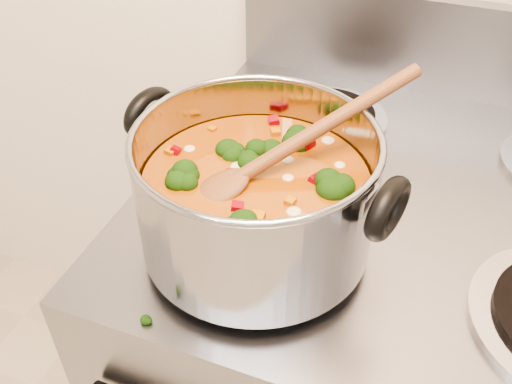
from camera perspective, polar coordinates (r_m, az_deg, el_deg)
stockpot at (r=0.64m, az=-0.00°, el=-0.30°), size 0.33×0.27×0.16m
wooden_spoon at (r=0.62m, az=1.61°, el=3.46°), size 0.22×0.24×0.11m
cooktop_crumbs at (r=0.66m, az=11.72°, el=-9.87°), size 0.16×0.24×0.01m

